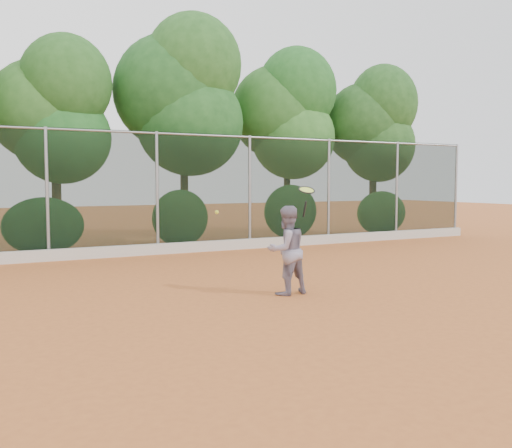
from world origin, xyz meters
name	(u,v)px	position (x,y,z in m)	size (l,w,h in m)	color
ground	(282,296)	(0.00, 0.00, 0.00)	(80.00, 80.00, 0.00)	#B7602B
concrete_curb	(160,249)	(0.00, 6.82, 0.15)	(24.00, 0.20, 0.30)	beige
tennis_player	(287,250)	(0.17, 0.12, 0.82)	(0.80, 0.62, 1.64)	gray
chainlink_fence	(157,189)	(0.00, 7.00, 1.86)	(24.09, 0.09, 3.50)	black
foliage_backdrop	(119,106)	(-0.55, 8.98, 4.40)	(23.70, 3.63, 7.55)	#3A2216
tennis_racket	(306,192)	(0.50, -0.02, 1.88)	(0.36, 0.34, 0.57)	black
tennis_ball_in_flight	(217,212)	(-1.08, 0.47, 1.53)	(0.07, 0.07, 0.07)	#CCD430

